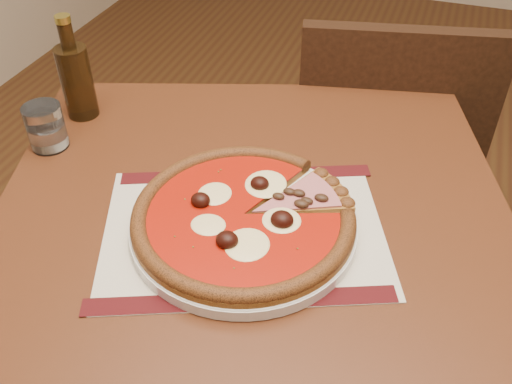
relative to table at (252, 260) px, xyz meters
The scene contains 8 objects.
table is the anchor object (origin of this frame).
chair_far 0.60m from the table, 76.62° to the left, with size 0.49×0.49×0.88m.
placemat 0.11m from the table, 88.91° to the right, with size 0.41×0.29×0.00m, color beige.
plate 0.12m from the table, 88.91° to the right, with size 0.33×0.33×0.02m, color white.
pizza 0.14m from the table, 89.01° to the right, with size 0.33×0.33×0.04m.
ham_slice 0.16m from the table, 26.83° to the left, with size 0.14×0.14×0.02m.
water_glass 0.43m from the table, behind, with size 0.07×0.07×0.08m, color white.
bottle 0.47m from the table, 157.60° to the left, with size 0.06×0.06×0.20m.
Camera 1 is at (-0.60, -0.56, 1.34)m, focal length 40.00 mm.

